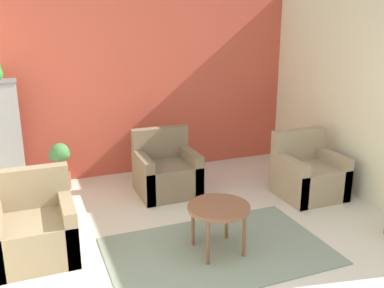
% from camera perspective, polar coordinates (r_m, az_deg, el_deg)
% --- Properties ---
extents(wall_back_accent, '(4.66, 0.06, 2.66)m').
position_cam_1_polar(wall_back_accent, '(6.36, -6.41, 8.00)').
color(wall_back_accent, '#C64C38').
rests_on(wall_back_accent, ground_plane).
extents(wall_right, '(0.06, 3.75, 2.66)m').
position_cam_1_polar(wall_right, '(5.81, 21.72, 6.15)').
color(wall_right, beige).
rests_on(wall_right, ground_plane).
extents(area_rug, '(2.19, 1.39, 0.01)m').
position_cam_1_polar(area_rug, '(4.44, 3.42, -14.01)').
color(area_rug, gray).
rests_on(area_rug, ground_plane).
extents(coffee_table, '(0.61, 0.61, 0.50)m').
position_cam_1_polar(coffee_table, '(4.23, 3.52, -8.86)').
color(coffee_table, brown).
rests_on(coffee_table, ground_plane).
extents(armchair_left, '(0.77, 0.72, 0.84)m').
position_cam_1_polar(armchair_left, '(4.48, -20.35, -10.77)').
color(armchair_left, '#8E7A5B').
rests_on(armchair_left, ground_plane).
extents(armchair_right, '(0.77, 0.72, 0.84)m').
position_cam_1_polar(armchair_right, '(5.80, 15.21, -4.04)').
color(armchair_right, '#9E896B').
rests_on(armchair_right, ground_plane).
extents(armchair_middle, '(0.77, 0.72, 0.84)m').
position_cam_1_polar(armchair_middle, '(5.70, -3.47, -3.83)').
color(armchair_middle, '#7A664C').
rests_on(armchair_middle, ground_plane).
extents(birdcage, '(0.44, 0.44, 1.54)m').
position_cam_1_polar(birdcage, '(5.80, -23.45, 0.06)').
color(birdcage, slate).
rests_on(birdcage, ground_plane).
extents(potted_plant, '(0.28, 0.25, 0.65)m').
position_cam_1_polar(potted_plant, '(6.04, -17.14, -2.47)').
color(potted_plant, brown).
rests_on(potted_plant, ground_plane).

